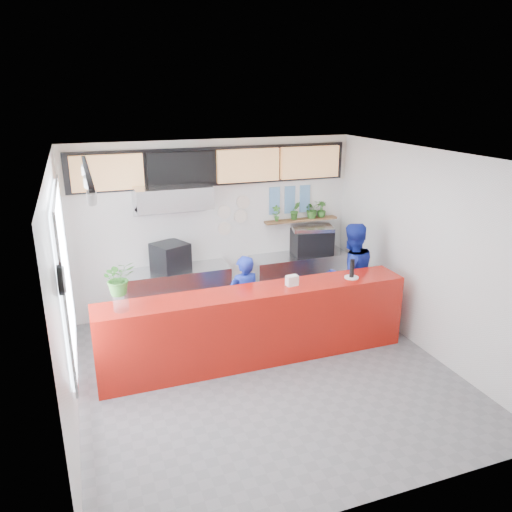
{
  "coord_description": "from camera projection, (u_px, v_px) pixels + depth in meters",
  "views": [
    {
      "loc": [
        -2.22,
        -5.7,
        3.76
      ],
      "look_at": [
        0.1,
        0.7,
        1.5
      ],
      "focal_mm": 35.0,
      "sensor_mm": 36.0,
      "label": 1
    }
  ],
  "objects": [
    {
      "name": "photo_frame_a",
      "position": [
        275.0,
        194.0,
        8.93
      ],
      "size": [
        0.2,
        0.02,
        0.25
      ],
      "primitive_type": "cube",
      "color": "#598CBF",
      "rests_on": "wall_back"
    },
    {
      "name": "herb_b",
      "position": [
        295.0,
        211.0,
        9.08
      ],
      "size": [
        0.2,
        0.16,
        0.33
      ],
      "primitive_type": "imported",
      "rotation": [
        0.0,
        0.0,
        -0.09
      ],
      "color": "#326A25",
      "rests_on": "herb_shelf"
    },
    {
      "name": "basil_vase",
      "position": [
        119.0,
        278.0,
        6.22
      ],
      "size": [
        0.47,
        0.43,
        0.44
      ],
      "primitive_type": "imported",
      "rotation": [
        0.0,
        0.0,
        0.23
      ],
      "color": "#326A25",
      "rests_on": "glass_vase"
    },
    {
      "name": "herb_shelf",
      "position": [
        301.0,
        220.0,
        9.17
      ],
      "size": [
        1.4,
        0.18,
        0.04
      ],
      "primitive_type": "cube",
      "color": "brown",
      "rests_on": "wall_back"
    },
    {
      "name": "ceiling",
      "position": [
        268.0,
        157.0,
        6.04
      ],
      "size": [
        5.0,
        5.0,
        0.0
      ],
      "primitive_type": "plane",
      "rotation": [
        3.14,
        0.0,
        0.0
      ],
      "color": "silver"
    },
    {
      "name": "menu_board_far_left",
      "position": [
        107.0,
        173.0,
        7.74
      ],
      "size": [
        1.1,
        0.1,
        0.55
      ],
      "primitive_type": "cube",
      "color": "tan",
      "rests_on": "wall_back"
    },
    {
      "name": "right_bench",
      "position": [
        299.0,
        277.0,
        9.3
      ],
      "size": [
        1.8,
        0.6,
        0.9
      ],
      "primitive_type": "cube",
      "color": "#B2B5BA",
      "rests_on": "ground"
    },
    {
      "name": "herb_d",
      "position": [
        322.0,
        209.0,
        9.26
      ],
      "size": [
        0.2,
        0.2,
        0.29
      ],
      "primitive_type": "imported",
      "rotation": [
        0.0,
        0.0,
        -0.38
      ],
      "color": "#326A25",
      "rests_on": "herb_shelf"
    },
    {
      "name": "wall_right",
      "position": [
        426.0,
        253.0,
        7.33
      ],
      "size": [
        0.0,
        5.0,
        5.0
      ],
      "primitive_type": "plane",
      "rotation": [
        1.57,
        0.0,
        -1.57
      ],
      "color": "white",
      "rests_on": "ground"
    },
    {
      "name": "soffit",
      "position": [
        215.0,
        166.0,
        8.38
      ],
      "size": [
        4.8,
        0.04,
        0.65
      ],
      "primitive_type": "cube",
      "color": "black",
      "rests_on": "wall_back"
    },
    {
      "name": "wall_back",
      "position": [
        216.0,
        226.0,
        8.75
      ],
      "size": [
        5.0,
        0.0,
        5.0
      ],
      "primitive_type": "plane",
      "rotation": [
        1.57,
        0.0,
        0.0
      ],
      "color": "white",
      "rests_on": "ground"
    },
    {
      "name": "wall_clock_face",
      "position": [
        64.0,
        280.0,
        4.75
      ],
      "size": [
        0.02,
        0.26,
        0.26
      ],
      "primitive_type": "cylinder",
      "rotation": [
        0.0,
        1.57,
        0.0
      ],
      "color": "white",
      "rests_on": "wall_left"
    },
    {
      "name": "wall_clock_rim",
      "position": [
        61.0,
        280.0,
        4.74
      ],
      "size": [
        0.05,
        0.3,
        0.3
      ],
      "primitive_type": "cylinder",
      "rotation": [
        0.0,
        1.57,
        0.0
      ],
      "color": "black",
      "rests_on": "wall_left"
    },
    {
      "name": "dec_plate_a",
      "position": [
        224.0,
        212.0,
        8.69
      ],
      "size": [
        0.24,
        0.03,
        0.24
      ],
      "primitive_type": "cylinder",
      "rotation": [
        1.57,
        0.0,
        0.0
      ],
      "color": "silver",
      "rests_on": "wall_back"
    },
    {
      "name": "photo_frame_c",
      "position": [
        305.0,
        192.0,
        9.12
      ],
      "size": [
        0.2,
        0.02,
        0.25
      ],
      "primitive_type": "cube",
      "color": "#598CBF",
      "rests_on": "wall_back"
    },
    {
      "name": "dec_plate_c",
      "position": [
        224.0,
        229.0,
        8.78
      ],
      "size": [
        0.24,
        0.03,
        0.24
      ],
      "primitive_type": "cylinder",
      "rotation": [
        1.57,
        0.0,
        0.0
      ],
      "color": "silver",
      "rests_on": "wall_back"
    },
    {
      "name": "espresso_tray",
      "position": [
        312.0,
        228.0,
        9.08
      ],
      "size": [
        0.84,
        0.68,
        0.07
      ],
      "primitive_type": "cube",
      "rotation": [
        0.0,
        0.0,
        -0.27
      ],
      "color": "#BABDC2",
      "rests_on": "espresso_machine"
    },
    {
      "name": "pepper_mill",
      "position": [
        352.0,
        268.0,
        7.41
      ],
      "size": [
        0.07,
        0.07,
        0.28
      ],
      "primitive_type": "cylinder",
      "rotation": [
        0.0,
        0.0,
        0.04
      ],
      "color": "black",
      "rests_on": "white_plate"
    },
    {
      "name": "dec_plate_d",
      "position": [
        243.0,
        202.0,
        8.76
      ],
      "size": [
        0.24,
        0.03,
        0.24
      ],
      "primitive_type": "cylinder",
      "rotation": [
        1.57,
        0.0,
        0.0
      ],
      "color": "silver",
      "rests_on": "wall_back"
    },
    {
      "name": "napkin_holder",
      "position": [
        292.0,
        280.0,
        7.15
      ],
      "size": [
        0.18,
        0.13,
        0.15
      ],
      "primitive_type": "cube",
      "rotation": [
        0.0,
        0.0,
        0.13
      ],
      "color": "white",
      "rests_on": "service_counter"
    },
    {
      "name": "menu_board_mid_left",
      "position": [
        181.0,
        169.0,
        8.12
      ],
      "size": [
        1.1,
        0.1,
        0.55
      ],
      "primitive_type": "cube",
      "color": "black",
      "rests_on": "wall_back"
    },
    {
      "name": "white_plate",
      "position": [
        351.0,
        277.0,
        7.45
      ],
      "size": [
        0.26,
        0.26,
        0.02
      ],
      "primitive_type": "cylinder",
      "rotation": [
        0.0,
        0.0,
        -0.23
      ],
      "color": "white",
      "rests_on": "service_counter"
    },
    {
      "name": "menu_board_far_right",
      "position": [
        310.0,
        162.0,
        8.87
      ],
      "size": [
        1.1,
        0.1,
        0.55
      ],
      "primitive_type": "cube",
      "color": "tan",
      "rests_on": "wall_back"
    },
    {
      "name": "staff_right",
      "position": [
        351.0,
        275.0,
        8.22
      ],
      "size": [
        0.86,
        0.68,
        1.75
      ],
      "primitive_type": "imported",
      "rotation": [
        0.0,
        0.0,
        3.16
      ],
      "color": "navy",
      "rests_on": "ground"
    },
    {
      "name": "cream_band",
      "position": [
        214.0,
        163.0,
        8.39
      ],
      "size": [
        5.0,
        0.02,
        0.8
      ],
      "primitive_type": "cube",
      "color": "beige",
      "rests_on": "wall_back"
    },
    {
      "name": "window_frame",
      "position": [
        66.0,
        273.0,
        5.93
      ],
      "size": [
        0.03,
        2.3,
        2.0
      ],
      "primitive_type": "cube",
      "color": "#B2B5BA",
      "rests_on": "wall_left"
    },
    {
      "name": "hood_lip",
      "position": [
        173.0,
        209.0,
        8.03
      ],
      "size": [
        1.2,
        0.69,
        0.31
      ],
      "primitive_type": "cube",
      "rotation": [
        -0.35,
        0.0,
        0.0
      ],
      "color": "#B2B5BA",
      "rests_on": "ceiling"
    },
    {
      "name": "track_rail",
      "position": [
        87.0,
        171.0,
        5.38
      ],
      "size": [
        0.05,
        2.4,
        0.04
      ],
      "primitive_type": "cube",
      "color": "black",
      "rests_on": "ceiling"
    },
    {
      "name": "herb_c",
      "position": [
        312.0,
        209.0,
        9.19
      ],
      "size": [
        0.33,
        0.3,
        0.33
      ],
      "primitive_type": "imported",
      "rotation": [
        0.0,
        0.0,
        0.14
      ],
      "color": "#326A25",
      "rests_on": "herb_shelf"
    },
    {
      "name": "extraction_hood",
      "position": [
        172.0,
        197.0,
        7.97
      ],
      "size": [
        1.2,
        0.7,
        0.35
      ],
      "primitive_type": "cube",
      "color": "#B2B5BA",
      "rests_on": "ceiling"
    },
    {
      "name": "photo_frame_b",
      "position": [
        290.0,
        193.0,
        9.02
      ],
      "size": [
        0.2,
        0.02,
        0.25
      ],
      "primitive_type": "cube",
      "color": "#598CBF",
      "rests_on": "wall_back"
    },
    {
      "name": "photo_frame_f",
      "position": [
        305.0,
        205.0,
        9.2
      ],
      "size": [
        0.2,
        0.02,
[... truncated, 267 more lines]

